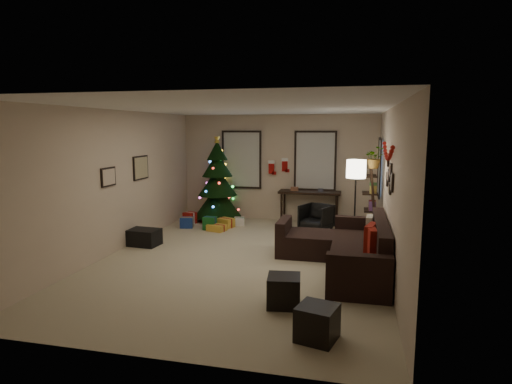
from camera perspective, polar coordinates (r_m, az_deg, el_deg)
floor at (r=7.87m, az=-1.72°, el=-8.92°), size 7.00×7.00×0.00m
ceiling at (r=7.52m, az=-1.82°, el=11.13°), size 7.00×7.00×0.00m
wall_back at (r=10.97m, az=2.94°, el=3.22°), size 5.00×0.00×5.00m
wall_front at (r=4.34m, az=-13.76°, el=-5.10°), size 5.00×0.00×5.00m
wall_left at (r=8.56m, az=-18.16°, el=1.33°), size 0.00×7.00×7.00m
wall_right at (r=7.35m, az=17.43°, el=0.25°), size 0.00×7.00×7.00m
window_back_left at (r=11.14m, az=-1.91°, el=4.33°), size 1.05×0.06×1.50m
window_back_right at (r=10.80m, az=7.89°, el=4.13°), size 1.05×0.06×1.50m
window_right_wall at (r=9.86m, az=16.23°, el=3.18°), size 0.06×0.90×1.30m
christmas_tree at (r=10.94m, az=-5.14°, el=0.93°), size 1.20×1.20×2.23m
presents at (r=10.33m, az=-6.05°, el=-4.08°), size 1.50×1.00×0.30m
sofa at (r=7.54m, az=11.99°, el=-7.63°), size 1.92×2.78×0.88m
pillow_red_a at (r=6.79m, az=15.14°, el=-6.43°), size 0.17×0.44×0.43m
pillow_red_b at (r=7.00m, az=15.08°, el=-5.98°), size 0.23×0.46×0.45m
pillow_cream at (r=7.87m, az=14.87°, el=-4.45°), size 0.14×0.38×0.38m
ottoman_near at (r=5.86m, az=3.74°, el=-13.01°), size 0.48×0.48×0.41m
ottoman_far at (r=5.04m, az=8.16°, el=-16.88°), size 0.51×0.51×0.40m
desk at (r=10.66m, az=7.17°, el=-0.40°), size 1.52×0.54×0.82m
desk_chair at (r=10.07m, az=8.05°, el=-3.34°), size 0.77×0.75×0.61m
bookshelf at (r=9.19m, az=15.23°, el=-1.68°), size 0.30×0.48×1.61m
potted_plant at (r=8.78m, az=15.56°, el=4.89°), size 0.63×0.59×0.57m
floor_lamp at (r=8.45m, az=13.18°, el=2.24°), size 0.37×0.37×1.76m
art_map at (r=9.35m, az=-15.12°, el=3.15°), size 0.04×0.60×0.50m
art_abstract at (r=8.30m, az=-19.10°, el=1.91°), size 0.04×0.45×0.35m
gallery at (r=7.25m, az=17.39°, el=1.91°), size 0.03×1.25×0.54m
garland at (r=7.48m, az=17.15°, el=5.22°), size 0.08×1.90×0.30m
stocking_left at (r=10.90m, az=2.11°, el=3.33°), size 0.20×0.05×0.36m
stocking_right at (r=10.92m, az=3.90°, el=3.65°), size 0.20×0.05×0.36m
storage_bin at (r=9.02m, az=-14.85°, el=-5.84°), size 0.69×0.49×0.33m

